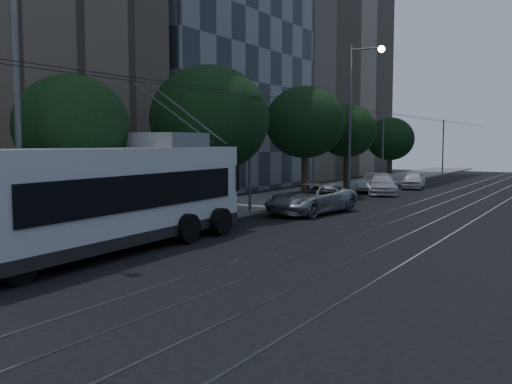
{
  "coord_description": "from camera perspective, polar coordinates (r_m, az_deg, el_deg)",
  "views": [
    {
      "loc": [
        9.56,
        -13.92,
        3.57
      ],
      "look_at": [
        -1.13,
        3.71,
        1.77
      ],
      "focal_mm": 40.0,
      "sensor_mm": 36.0,
      "label": 1
    }
  ],
  "objects": [
    {
      "name": "car_white_b",
      "position": [
        39.9,
        12.45,
        0.72
      ],
      "size": [
        3.49,
        5.03,
        1.35
      ],
      "primitive_type": "imported",
      "rotation": [
        0.0,
        0.0,
        0.38
      ],
      "color": "#BBBBBF",
      "rests_on": "ground"
    },
    {
      "name": "tree_1",
      "position": [
        21.26,
        -17.97,
        6.19
      ],
      "size": [
        4.06,
        4.06,
        5.95
      ],
      "color": "black",
      "rests_on": "ground"
    },
    {
      "name": "car_white_d",
      "position": [
        45.45,
        15.47,
        1.14
      ],
      "size": [
        2.17,
        4.06,
        1.31
      ],
      "primitive_type": "imported",
      "rotation": [
        0.0,
        0.0,
        0.17
      ],
      "color": "silver",
      "rests_on": "ground"
    },
    {
      "name": "tree_3",
      "position": [
        37.35,
        4.93,
        6.95
      ],
      "size": [
        5.18,
        5.18,
        7.2
      ],
      "color": "black",
      "rests_on": "ground"
    },
    {
      "name": "tree_5",
      "position": [
        53.55,
        13.27,
        5.18
      ],
      "size": [
        4.34,
        4.34,
        5.83
      ],
      "color": "black",
      "rests_on": "ground"
    },
    {
      "name": "car_white_a",
      "position": [
        31.16,
        6.88,
        -0.3
      ],
      "size": [
        2.57,
        4.43,
        1.42
      ],
      "primitive_type": "imported",
      "rotation": [
        0.0,
        0.0,
        0.23
      ],
      "color": "#B2B3B7",
      "rests_on": "ground"
    },
    {
      "name": "building_tan_far",
      "position": [
        64.3,
        4.27,
        17.42
      ],
      "size": [
        14.4,
        22.4,
        34.8
      ],
      "color": "gray",
      "rests_on": "ground"
    },
    {
      "name": "tree_4",
      "position": [
        42.51,
        9.08,
        6.06
      ],
      "size": [
        4.34,
        4.34,
        6.37
      ],
      "color": "black",
      "rests_on": "ground"
    },
    {
      "name": "tram_rails",
      "position": [
        34.83,
        19.37,
        -1.15
      ],
      "size": [
        4.52,
        90.0,
        0.02
      ],
      "color": "#9998A1",
      "rests_on": "ground"
    },
    {
      "name": "streetlamp_near",
      "position": [
        18.85,
        -22.13,
        11.54
      ],
      "size": [
        2.35,
        0.44,
        9.65
      ],
      "color": "#5A5A5D",
      "rests_on": "ground"
    },
    {
      "name": "car_white_c",
      "position": [
        41.84,
        11.81,
        0.93
      ],
      "size": [
        1.51,
        4.14,
        1.36
      ],
      "primitive_type": "imported",
      "rotation": [
        0.0,
        0.0,
        0.02
      ],
      "color": "silver",
      "rests_on": "ground"
    },
    {
      "name": "overhead_wires",
      "position": [
        36.9,
        8.06,
        4.8
      ],
      "size": [
        2.23,
        90.0,
        6.0
      ],
      "color": "black",
      "rests_on": "ground"
    },
    {
      "name": "tree_2",
      "position": [
        27.43,
        -4.68,
        7.24
      ],
      "size": [
        5.69,
        5.69,
        7.22
      ],
      "color": "black",
      "rests_on": "ground"
    },
    {
      "name": "pickup_silver",
      "position": [
        28.63,
        5.51,
        -0.66
      ],
      "size": [
        3.3,
        5.78,
        1.52
      ],
      "primitive_type": "imported",
      "rotation": [
        0.0,
        0.0,
        -0.15
      ],
      "color": "#9EA0A6",
      "rests_on": "ground"
    },
    {
      "name": "sidewalk",
      "position": [
        38.13,
        4.51,
        -0.27
      ],
      "size": [
        5.0,
        90.0,
        0.15
      ],
      "primitive_type": "cube",
      "color": "gray",
      "rests_on": "ground"
    },
    {
      "name": "ground",
      "position": [
        17.26,
        -3.22,
        -6.94
      ],
      "size": [
        120.0,
        120.0,
        0.0
      ],
      "primitive_type": "plane",
      "color": "black",
      "rests_on": "ground"
    },
    {
      "name": "trolleybus",
      "position": [
        19.06,
        -14.75,
        -0.48
      ],
      "size": [
        3.47,
        13.18,
        5.63
      ],
      "rotation": [
        0.0,
        0.0,
        0.06
      ],
      "color": "#BBBBBD",
      "rests_on": "ground"
    },
    {
      "name": "building_glass_mid",
      "position": [
        46.93,
        -7.43,
        17.07
      ],
      "size": [
        14.4,
        18.4,
        26.8
      ],
      "color": "#343942",
      "rests_on": "ground"
    },
    {
      "name": "streetlamp_far",
      "position": [
        39.45,
        9.95,
        8.62
      ],
      "size": [
        2.45,
        0.44,
        10.15
      ],
      "color": "#5A5A5D",
      "rests_on": "ground"
    }
  ]
}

